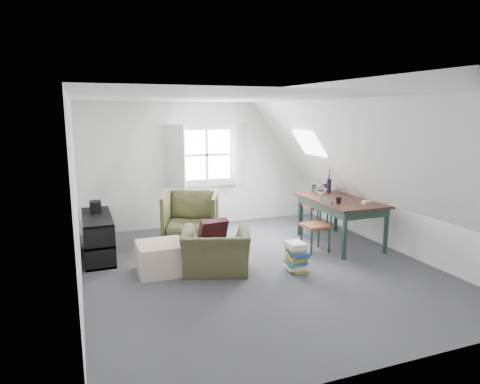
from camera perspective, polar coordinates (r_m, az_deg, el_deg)
name	(u,v)px	position (r m, az deg, el deg)	size (l,w,h in m)	color
floor	(259,268)	(6.55, 2.53, -10.07)	(5.50, 5.50, 0.00)	#46464B
ceiling	(260,98)	(6.12, 2.72, 12.36)	(5.50, 5.50, 0.00)	white
wall_back	(206,164)	(8.78, -4.55, 3.69)	(5.00, 5.00, 0.00)	white
wall_front	(386,238)	(3.91, 18.94, -5.86)	(5.00, 5.00, 0.00)	white
wall_left	(76,199)	(5.71, -21.05, -0.85)	(5.50, 5.50, 0.00)	white
wall_right	(398,177)	(7.55, 20.31, 1.89)	(5.50, 5.50, 0.00)	white
slope_left	(151,154)	(5.71, -11.82, 4.97)	(5.50, 5.50, 0.00)	white
slope_right	(351,147)	(6.91, 14.60, 5.83)	(5.50, 5.50, 0.00)	white
dormer_window	(207,155)	(8.68, -4.43, 4.94)	(1.71, 0.35, 1.30)	white
skylight	(309,143)	(8.00, 9.19, 6.46)	(0.55, 0.75, 0.04)	white
armchair_near	(216,271)	(6.42, -3.18, -10.52)	(0.97, 0.85, 0.63)	#434527
armchair_far	(191,240)	(7.94, -6.50, -6.36)	(0.94, 0.97, 0.88)	#434527
throw_pillow	(213,233)	(6.38, -3.65, -5.43)	(0.42, 0.12, 0.42)	#350E16
ottoman	(161,258)	(6.41, -10.48, -8.61)	(0.66, 0.66, 0.44)	#C4AE98
dining_table	(341,205)	(7.69, 13.27, -1.70)	(0.98, 1.63, 0.81)	black
demijohn	(320,189)	(7.93, 10.63, 0.43)	(0.20, 0.20, 0.28)	silver
vase_twigs	(329,185)	(8.14, 11.77, 0.87)	(0.08, 0.09, 0.65)	black
cup	(338,204)	(7.29, 12.99, -1.51)	(0.11, 0.11, 0.10)	black
paper_box	(367,202)	(7.42, 16.53, -1.28)	(0.13, 0.09, 0.04)	white
dining_chair_far	(316,205)	(8.57, 10.10, -1.74)	(0.45, 0.45, 0.95)	brown
dining_chair_near	(317,224)	(7.28, 10.29, -4.29)	(0.41, 0.41, 0.88)	brown
media_shelf	(98,239)	(7.25, -18.38, -5.96)	(0.45, 1.34, 0.69)	black
electronics_box	(96,207)	(7.43, -18.70, -1.92)	(0.18, 0.25, 0.20)	black
magazine_stack	(296,257)	(6.42, 7.52, -8.54)	(0.32, 0.38, 0.43)	#B29933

